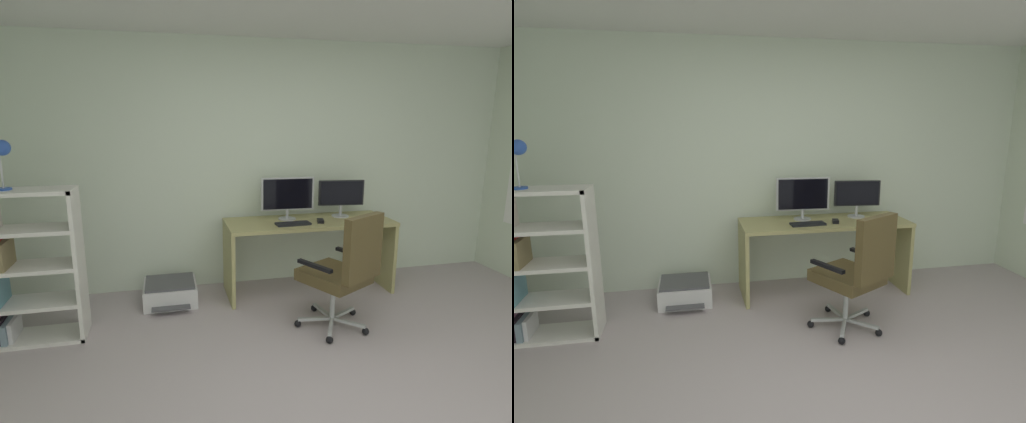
% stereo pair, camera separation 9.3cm
% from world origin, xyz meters
% --- Properties ---
extents(wall_back, '(5.55, 0.10, 2.56)m').
position_xyz_m(wall_back, '(0.00, 2.39, 1.28)').
color(wall_back, silver).
rests_on(wall_back, ground).
extents(desk, '(1.70, 0.60, 0.76)m').
position_xyz_m(desk, '(0.40, 1.96, 0.57)').
color(desk, tan).
rests_on(desk, ground).
extents(monitor_main, '(0.55, 0.18, 0.43)m').
position_xyz_m(monitor_main, '(0.19, 2.05, 1.01)').
color(monitor_main, '#B2B5B7').
rests_on(monitor_main, desk).
extents(monitor_secondary, '(0.48, 0.18, 0.39)m').
position_xyz_m(monitor_secondary, '(0.78, 2.05, 0.99)').
color(monitor_secondary, '#B2B5B7').
rests_on(monitor_secondary, desk).
extents(keyboard, '(0.35, 0.15, 0.02)m').
position_xyz_m(keyboard, '(0.18, 1.83, 0.77)').
color(keyboard, black).
rests_on(keyboard, desk).
extents(computer_mouse, '(0.08, 0.11, 0.03)m').
position_xyz_m(computer_mouse, '(0.48, 1.85, 0.77)').
color(computer_mouse, black).
rests_on(computer_mouse, desk).
extents(office_chair, '(0.66, 0.70, 1.04)m').
position_xyz_m(office_chair, '(0.39, 1.09, 0.56)').
color(office_chair, '#B7BABC').
rests_on(office_chair, ground).
extents(bookshelf, '(0.82, 0.33, 1.24)m').
position_xyz_m(bookshelf, '(-2.22, 1.50, 0.61)').
color(bookshelf, white).
rests_on(bookshelf, ground).
extents(desk_lamp, '(0.14, 0.12, 0.37)m').
position_xyz_m(desk_lamp, '(-2.18, 1.50, 1.52)').
color(desk_lamp, '#2C52B2').
rests_on(desk_lamp, bookshelf).
extents(printer, '(0.50, 0.53, 0.22)m').
position_xyz_m(printer, '(-1.02, 1.96, 0.11)').
color(printer, silver).
rests_on(printer, ground).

